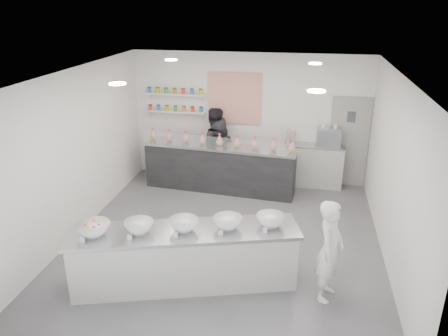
% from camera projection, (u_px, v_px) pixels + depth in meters
% --- Properties ---
extents(floor, '(6.00, 6.00, 0.00)m').
position_uv_depth(floor, '(226.00, 239.00, 8.01)').
color(floor, '#515156').
rests_on(floor, ground).
extents(ceiling, '(6.00, 6.00, 0.00)m').
position_uv_depth(ceiling, '(226.00, 74.00, 6.92)').
color(ceiling, white).
rests_on(ceiling, floor).
extents(back_wall, '(5.50, 0.00, 5.50)m').
position_uv_depth(back_wall, '(249.00, 118.00, 10.21)').
color(back_wall, white).
rests_on(back_wall, floor).
extents(left_wall, '(0.00, 6.00, 6.00)m').
position_uv_depth(left_wall, '(78.00, 152.00, 7.94)').
color(left_wall, white).
rests_on(left_wall, floor).
extents(right_wall, '(0.00, 6.00, 6.00)m').
position_uv_depth(right_wall, '(395.00, 174.00, 6.99)').
color(right_wall, white).
rests_on(right_wall, floor).
extents(back_door, '(0.88, 0.04, 2.10)m').
position_uv_depth(back_door, '(349.00, 142.00, 9.95)').
color(back_door, gray).
rests_on(back_door, floor).
extents(pattern_panel, '(1.25, 0.03, 1.20)m').
position_uv_depth(pattern_panel, '(234.00, 99.00, 10.08)').
color(pattern_panel, '#D9412B').
rests_on(pattern_panel, back_wall).
extents(jar_shelf_lower, '(1.45, 0.22, 0.04)m').
position_uv_depth(jar_shelf_lower, '(176.00, 111.00, 10.38)').
color(jar_shelf_lower, silver).
rests_on(jar_shelf_lower, back_wall).
extents(jar_shelf_upper, '(1.45, 0.22, 0.04)m').
position_uv_depth(jar_shelf_upper, '(175.00, 94.00, 10.23)').
color(jar_shelf_upper, silver).
rests_on(jar_shelf_upper, back_wall).
extents(preserve_jars, '(1.45, 0.10, 0.56)m').
position_uv_depth(preserve_jars, '(175.00, 100.00, 10.26)').
color(preserve_jars, '#FF3020').
rests_on(preserve_jars, jar_shelf_lower).
extents(downlight_0, '(0.24, 0.24, 0.02)m').
position_uv_depth(downlight_0, '(118.00, 84.00, 6.25)').
color(downlight_0, white).
rests_on(downlight_0, ceiling).
extents(downlight_1, '(0.24, 0.24, 0.02)m').
position_uv_depth(downlight_1, '(316.00, 91.00, 5.77)').
color(downlight_1, white).
rests_on(downlight_1, ceiling).
extents(downlight_2, '(0.24, 0.24, 0.02)m').
position_uv_depth(downlight_2, '(171.00, 60.00, 8.63)').
color(downlight_2, white).
rests_on(downlight_2, ceiling).
extents(downlight_3, '(0.24, 0.24, 0.02)m').
position_uv_depth(downlight_3, '(315.00, 64.00, 8.14)').
color(downlight_3, white).
rests_on(downlight_3, ceiling).
extents(prep_counter, '(3.50, 1.72, 0.93)m').
position_uv_depth(prep_counter, '(185.00, 257.00, 6.60)').
color(prep_counter, '#ADADA8').
rests_on(prep_counter, floor).
extents(back_bar, '(3.47, 0.93, 1.06)m').
position_uv_depth(back_bar, '(220.00, 168.00, 9.87)').
color(back_bar, black).
rests_on(back_bar, floor).
extents(sneeze_guard, '(3.37, 0.32, 0.29)m').
position_uv_depth(sneeze_guard, '(216.00, 144.00, 9.35)').
color(sneeze_guard, white).
rests_on(sneeze_guard, back_bar).
extents(espresso_ledge, '(1.34, 0.43, 0.99)m').
position_uv_depth(espresso_ledge, '(313.00, 166.00, 10.10)').
color(espresso_ledge, '#ADADA8').
rests_on(espresso_ledge, floor).
extents(espresso_machine, '(0.54, 0.37, 0.41)m').
position_uv_depth(espresso_machine, '(329.00, 137.00, 9.80)').
color(espresso_machine, '#93969E').
rests_on(espresso_machine, espresso_ledge).
extents(cup_stacks, '(0.24, 0.24, 0.34)m').
position_uv_depth(cup_stacks, '(291.00, 137.00, 9.96)').
color(cup_stacks, '#C8B195').
rests_on(cup_stacks, espresso_ledge).
extents(prep_bowls, '(3.07, 1.38, 0.18)m').
position_uv_depth(prep_bowls, '(184.00, 225.00, 6.40)').
color(prep_bowls, white).
rests_on(prep_bowls, prep_counter).
extents(label_cards, '(2.66, 0.04, 0.07)m').
position_uv_depth(label_cards, '(163.00, 245.00, 5.97)').
color(label_cards, white).
rests_on(label_cards, prep_counter).
extents(cookie_bags, '(3.36, 0.46, 0.28)m').
position_uv_depth(cookie_bags, '(220.00, 140.00, 9.62)').
color(cookie_bags, '#D55D7B').
rests_on(cookie_bags, back_bar).
extents(woman_prep, '(0.51, 0.64, 1.55)m').
position_uv_depth(woman_prep, '(330.00, 251.00, 6.20)').
color(woman_prep, white).
rests_on(woman_prep, floor).
extents(staff_left, '(1.07, 0.95, 1.82)m').
position_uv_depth(staff_left, '(214.00, 146.00, 10.11)').
color(staff_left, black).
rests_on(staff_left, floor).
extents(staff_right, '(0.91, 0.74, 1.61)m').
position_uv_depth(staff_right, '(219.00, 151.00, 10.12)').
color(staff_right, black).
rests_on(staff_right, floor).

